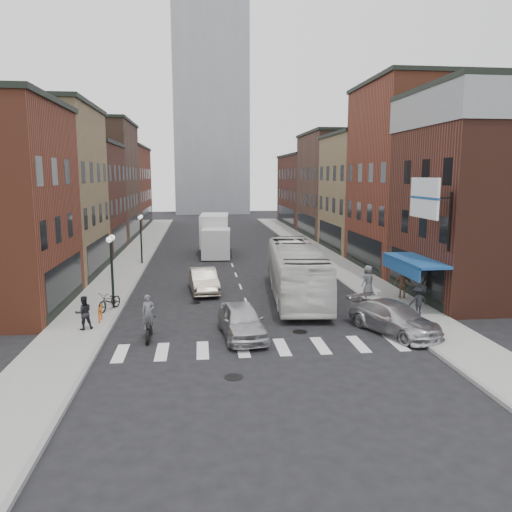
{
  "coord_description": "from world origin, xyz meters",
  "views": [
    {
      "loc": [
        -2.65,
        -23.29,
        7.32
      ],
      "look_at": [
        0.65,
        5.52,
        2.61
      ],
      "focal_mm": 35.0,
      "sensor_mm": 36.0,
      "label": 1
    }
  ],
  "objects_px": {
    "ped_right_a": "(418,301)",
    "sedan_left_near": "(242,321)",
    "box_truck": "(215,235)",
    "ped_left_solo": "(84,313)",
    "ped_right_c": "(368,280)",
    "motorcycle_rider": "(149,319)",
    "transit_bus": "(296,271)",
    "streetlamp_far": "(141,230)",
    "billboard_sign": "(426,199)",
    "sedan_left_far": "(204,281)",
    "streetlamp_near": "(111,258)",
    "ped_right_b": "(403,284)",
    "parked_bicycle": "(110,301)",
    "curb_car": "(394,318)",
    "bike_rack": "(100,314)"
  },
  "relations": [
    {
      "from": "streetlamp_near",
      "to": "ped_right_b",
      "type": "height_order",
      "value": "streetlamp_near"
    },
    {
      "from": "motorcycle_rider",
      "to": "parked_bicycle",
      "type": "bearing_deg",
      "value": 110.1
    },
    {
      "from": "ped_right_a",
      "to": "sedan_left_near",
      "type": "bearing_deg",
      "value": 2.81
    },
    {
      "from": "sedan_left_far",
      "to": "ped_right_a",
      "type": "xyz_separation_m",
      "value": [
        10.95,
        -7.02,
        0.17
      ]
    },
    {
      "from": "billboard_sign",
      "to": "sedan_left_far",
      "type": "bearing_deg",
      "value": 147.11
    },
    {
      "from": "streetlamp_far",
      "to": "motorcycle_rider",
      "type": "relative_size",
      "value": 1.99
    },
    {
      "from": "billboard_sign",
      "to": "streetlamp_near",
      "type": "height_order",
      "value": "billboard_sign"
    },
    {
      "from": "motorcycle_rider",
      "to": "ped_left_solo",
      "type": "height_order",
      "value": "motorcycle_rider"
    },
    {
      "from": "sedan_left_near",
      "to": "streetlamp_near",
      "type": "bearing_deg",
      "value": 135.0
    },
    {
      "from": "sedan_left_far",
      "to": "ped_right_c",
      "type": "height_order",
      "value": "ped_right_c"
    },
    {
      "from": "box_truck",
      "to": "ped_left_solo",
      "type": "relative_size",
      "value": 5.31
    },
    {
      "from": "box_truck",
      "to": "sedan_left_far",
      "type": "distance_m",
      "value": 15.43
    },
    {
      "from": "billboard_sign",
      "to": "motorcycle_rider",
      "type": "distance_m",
      "value": 14.63
    },
    {
      "from": "transit_bus",
      "to": "ped_right_c",
      "type": "distance_m",
      "value": 4.37
    },
    {
      "from": "motorcycle_rider",
      "to": "ped_left_solo",
      "type": "xyz_separation_m",
      "value": [
        -3.13,
        1.41,
        -0.02
      ]
    },
    {
      "from": "ped_left_solo",
      "to": "ped_right_b",
      "type": "height_order",
      "value": "ped_right_b"
    },
    {
      "from": "ped_left_solo",
      "to": "ped_right_c",
      "type": "relative_size",
      "value": 0.88
    },
    {
      "from": "streetlamp_far",
      "to": "ped_right_a",
      "type": "bearing_deg",
      "value": -47.54
    },
    {
      "from": "sedan_left_near",
      "to": "ped_right_a",
      "type": "xyz_separation_m",
      "value": [
        9.31,
        2.03,
        0.15
      ]
    },
    {
      "from": "curb_car",
      "to": "sedan_left_far",
      "type": "bearing_deg",
      "value": 110.97
    },
    {
      "from": "motorcycle_rider",
      "to": "transit_bus",
      "type": "bearing_deg",
      "value": 32.62
    },
    {
      "from": "motorcycle_rider",
      "to": "parked_bicycle",
      "type": "distance_m",
      "value": 5.38
    },
    {
      "from": "sedan_left_far",
      "to": "ped_right_a",
      "type": "bearing_deg",
      "value": -38.1
    },
    {
      "from": "bike_rack",
      "to": "ped_right_b",
      "type": "xyz_separation_m",
      "value": [
        16.78,
        2.86,
        0.45
      ]
    },
    {
      "from": "parked_bicycle",
      "to": "transit_bus",
      "type": "bearing_deg",
      "value": 36.07
    },
    {
      "from": "streetlamp_far",
      "to": "sedan_left_near",
      "type": "bearing_deg",
      "value": -71.23
    },
    {
      "from": "parked_bicycle",
      "to": "billboard_sign",
      "type": "bearing_deg",
      "value": 14.27
    },
    {
      "from": "ped_left_solo",
      "to": "curb_car",
      "type": "bearing_deg",
      "value": 150.24
    },
    {
      "from": "box_truck",
      "to": "ped_right_c",
      "type": "xyz_separation_m",
      "value": [
        8.61,
        -17.86,
        -0.74
      ]
    },
    {
      "from": "curb_car",
      "to": "ped_right_a",
      "type": "height_order",
      "value": "ped_right_a"
    },
    {
      "from": "billboard_sign",
      "to": "parked_bicycle",
      "type": "bearing_deg",
      "value": 169.73
    },
    {
      "from": "streetlamp_far",
      "to": "ped_left_solo",
      "type": "xyz_separation_m",
      "value": [
        -0.7,
        -17.92,
        -1.96
      ]
    },
    {
      "from": "billboard_sign",
      "to": "streetlamp_far",
      "type": "distance_m",
      "value": 23.92
    },
    {
      "from": "streetlamp_far",
      "to": "curb_car",
      "type": "distance_m",
      "value": 24.09
    },
    {
      "from": "transit_bus",
      "to": "ped_right_b",
      "type": "relative_size",
      "value": 6.85
    },
    {
      "from": "curb_car",
      "to": "box_truck",
      "type": "bearing_deg",
      "value": 84.7
    },
    {
      "from": "motorcycle_rider",
      "to": "transit_bus",
      "type": "distance_m",
      "value": 10.63
    },
    {
      "from": "sedan_left_far",
      "to": "curb_car",
      "type": "height_order",
      "value": "sedan_left_far"
    },
    {
      "from": "box_truck",
      "to": "curb_car",
      "type": "bearing_deg",
      "value": -69.05
    },
    {
      "from": "box_truck",
      "to": "ped_left_solo",
      "type": "bearing_deg",
      "value": -102.83
    },
    {
      "from": "box_truck",
      "to": "ped_right_c",
      "type": "distance_m",
      "value": 19.85
    },
    {
      "from": "streetlamp_near",
      "to": "streetlamp_far",
      "type": "height_order",
      "value": "same"
    },
    {
      "from": "ped_right_c",
      "to": "sedan_left_far",
      "type": "bearing_deg",
      "value": -45.1
    },
    {
      "from": "streetlamp_near",
      "to": "transit_bus",
      "type": "height_order",
      "value": "streetlamp_near"
    },
    {
      "from": "box_truck",
      "to": "streetlamp_near",
      "type": "bearing_deg",
      "value": -104.13
    },
    {
      "from": "bike_rack",
      "to": "curb_car",
      "type": "relative_size",
      "value": 0.16
    },
    {
      "from": "sedan_left_far",
      "to": "ped_right_a",
      "type": "relative_size",
      "value": 2.94
    },
    {
      "from": "transit_bus",
      "to": "ped_right_c",
      "type": "relative_size",
      "value": 6.39
    },
    {
      "from": "streetlamp_near",
      "to": "sedan_left_far",
      "type": "relative_size",
      "value": 0.91
    },
    {
      "from": "streetlamp_near",
      "to": "ped_right_c",
      "type": "height_order",
      "value": "streetlamp_near"
    }
  ]
}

